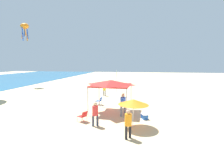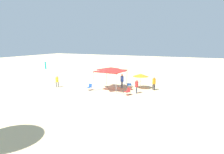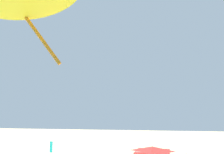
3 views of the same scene
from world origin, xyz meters
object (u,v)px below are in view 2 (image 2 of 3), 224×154
object	(u,v)px
folding_chair_left_of_tent	(128,91)
person_near_umbrella	(122,80)
cooler_box	(129,84)
person_kite_handler	(137,85)
canopy_tent	(111,69)
folding_chair_right_of_tent	(90,87)
beach_umbrella	(141,75)
person_watching_sky	(154,82)
banner_flag	(46,70)
person_beachcomber	(57,80)

from	to	relation	value
folding_chair_left_of_tent	person_near_umbrella	distance (m)	3.41
cooler_box	person_kite_handler	size ratio (longest dim) A/B	0.43
canopy_tent	folding_chair_right_of_tent	size ratio (longest dim) A/B	4.24
beach_umbrella	cooler_box	world-z (taller)	beach_umbrella
canopy_tent	beach_umbrella	distance (m)	4.09
canopy_tent	person_kite_handler	xyz separation A→B (m)	(-3.64, 0.48, -1.61)
canopy_tent	person_watching_sky	size ratio (longest dim) A/B	1.99
canopy_tent	beach_umbrella	bearing A→B (deg)	-147.67
beach_umbrella	banner_flag	world-z (taller)	banner_flag
person_near_umbrella	person_watching_sky	distance (m)	4.17
folding_chair_right_of_tent	person_near_umbrella	bearing A→B (deg)	48.93
cooler_box	person_watching_sky	xyz separation A→B (m)	(-3.70, 1.02, 0.82)
person_beachcomber	beach_umbrella	bearing A→B (deg)	143.07
folding_chair_left_of_tent	person_near_umbrella	xyz separation A→B (m)	(1.83, -2.81, 0.63)
banner_flag	person_watching_sky	size ratio (longest dim) A/B	1.92
person_kite_handler	person_watching_sky	distance (m)	2.87
person_beachcomber	canopy_tent	bearing A→B (deg)	137.69
beach_umbrella	cooler_box	size ratio (longest dim) A/B	2.86
canopy_tent	cooler_box	xyz separation A→B (m)	(-1.51, -2.94, -2.41)
person_beachcomber	person_watching_sky	distance (m)	12.95
folding_chair_left_of_tent	cooler_box	distance (m)	4.78
cooler_box	person_near_umbrella	world-z (taller)	person_near_umbrella
folding_chair_right_of_tent	cooler_box	size ratio (longest dim) A/B	1.12
folding_chair_left_of_tent	person_near_umbrella	size ratio (longest dim) A/B	0.44
person_kite_handler	person_near_umbrella	distance (m)	3.04
canopy_tent	folding_chair_right_of_tent	bearing A→B (deg)	36.46
cooler_box	person_kite_handler	distance (m)	4.10
cooler_box	person_near_umbrella	distance (m)	2.00
canopy_tent	banner_flag	size ratio (longest dim) A/B	1.04
canopy_tent	person_beachcomber	xyz separation A→B (m)	(7.07, 2.16, -1.67)
person_kite_handler	person_beachcomber	size ratio (longest dim) A/B	1.07
person_kite_handler	person_beachcomber	distance (m)	10.84
cooler_box	person_watching_sky	size ratio (longest dim) A/B	0.42
folding_chair_left_of_tent	person_watching_sky	xyz separation A→B (m)	(-2.27, -3.53, 0.55)
beach_umbrella	folding_chair_left_of_tent	distance (m)	3.99
person_kite_handler	person_watching_sky	xyz separation A→B (m)	(-1.58, -2.40, 0.02)
canopy_tent	person_kite_handler	bearing A→B (deg)	172.45
banner_flag	person_beachcomber	distance (m)	3.41
person_near_umbrella	cooler_box	bearing A→B (deg)	126.63
cooler_box	person_beachcomber	bearing A→B (deg)	30.68
cooler_box	person_beachcomber	world-z (taller)	person_beachcomber
person_near_umbrella	person_kite_handler	bearing A→B (deg)	16.12
beach_umbrella	person_beachcomber	bearing A→B (deg)	22.34
person_kite_handler	person_beachcomber	bearing A→B (deg)	-98.89
canopy_tent	person_beachcomber	size ratio (longest dim) A/B	2.17
folding_chair_left_of_tent	person_beachcomber	bearing A→B (deg)	-147.90
beach_umbrella	person_near_umbrella	size ratio (longest dim) A/B	1.11
cooler_box	person_beachcomber	size ratio (longest dim) A/B	0.46
person_beachcomber	person_kite_handler	bearing A→B (deg)	129.62
beach_umbrella	banner_flag	bearing A→B (deg)	12.94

